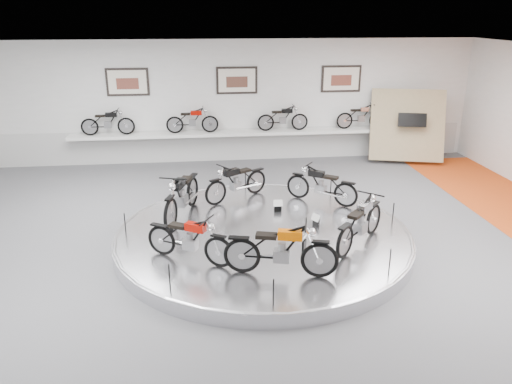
{
  "coord_description": "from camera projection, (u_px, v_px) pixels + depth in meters",
  "views": [
    {
      "loc": [
        -1.32,
        -9.55,
        4.8
      ],
      "look_at": [
        -0.12,
        0.6,
        1.11
      ],
      "focal_mm": 35.0,
      "sensor_mm": 36.0,
      "label": 1
    }
  ],
  "objects": [
    {
      "name": "shelf_bike_d",
      "position": [
        361.0,
        118.0,
        16.93
      ],
      "size": [
        1.22,
        0.43,
        0.73
      ],
      "primitive_type": null,
      "color": "#ADAEB3",
      "rests_on": "shelf"
    },
    {
      "name": "shelf_bike_a",
      "position": [
        108.0,
        124.0,
        16.01
      ],
      "size": [
        1.22,
        0.43,
        0.73
      ],
      "primitive_type": null,
      "color": "black",
      "rests_on": "shelf"
    },
    {
      "name": "poster_left",
      "position": [
        128.0,
        82.0,
        15.89
      ],
      "size": [
        1.35,
        0.06,
        0.88
      ],
      "primitive_type": "cube",
      "color": "silver",
      "rests_on": "wall_back"
    },
    {
      "name": "bike_a",
      "position": [
        322.0,
        185.0,
        12.36
      ],
      "size": [
        1.63,
        1.4,
        0.94
      ],
      "primitive_type": null,
      "rotation": [
        0.0,
        0.0,
        2.51
      ],
      "color": "black",
      "rests_on": "display_platform"
    },
    {
      "name": "shelf_bike_c",
      "position": [
        283.0,
        120.0,
        16.64
      ],
      "size": [
        1.22,
        0.43,
        0.73
      ],
      "primitive_type": null,
      "color": "black",
      "rests_on": "shelf"
    },
    {
      "name": "shelf",
      "position": [
        238.0,
        133.0,
        16.61
      ],
      "size": [
        11.0,
        0.55,
        0.1
      ],
      "primitive_type": "cube",
      "color": "silver",
      "rests_on": "wall_back"
    },
    {
      "name": "dado_band",
      "position": [
        238.0,
        144.0,
        17.03
      ],
      "size": [
        15.68,
        0.04,
        1.1
      ],
      "primitive_type": "cube",
      "color": "#BCBCBA",
      "rests_on": "floor"
    },
    {
      "name": "floor",
      "position": [
        265.0,
        250.0,
        10.69
      ],
      "size": [
        16.0,
        16.0,
        0.0
      ],
      "primitive_type": "plane",
      "color": "#505053",
      "rests_on": "ground"
    },
    {
      "name": "ceiling",
      "position": [
        266.0,
        57.0,
        9.33
      ],
      "size": [
        16.0,
        16.0,
        0.0
      ],
      "primitive_type": "plane",
      "rotation": [
        3.14,
        0.0,
        0.0
      ],
      "color": "white",
      "rests_on": "wall_back"
    },
    {
      "name": "bike_c",
      "position": [
        182.0,
        195.0,
        11.42
      ],
      "size": [
        1.22,
        2.02,
        1.12
      ],
      "primitive_type": null,
      "rotation": [
        0.0,
        0.0,
        4.4
      ],
      "color": "black",
      "rests_on": "display_platform"
    },
    {
      "name": "bike_d",
      "position": [
        189.0,
        239.0,
        9.43
      ],
      "size": [
        1.65,
        1.28,
        0.93
      ],
      "primitive_type": null,
      "rotation": [
        0.0,
        0.0,
        5.75
      ],
      "color": "#980B02",
      "rests_on": "display_platform"
    },
    {
      "name": "shelf_bike_b",
      "position": [
        192.0,
        122.0,
        16.31
      ],
      "size": [
        1.22,
        0.43,
        0.73
      ],
      "primitive_type": null,
      "color": "#980B02",
      "rests_on": "shelf"
    },
    {
      "name": "poster_right",
      "position": [
        341.0,
        79.0,
        16.66
      ],
      "size": [
        1.35,
        0.06,
        0.88
      ],
      "primitive_type": "cube",
      "color": "silver",
      "rests_on": "wall_back"
    },
    {
      "name": "platform_rim",
      "position": [
        263.0,
        232.0,
        10.88
      ],
      "size": [
        6.4,
        6.4,
        0.1
      ],
      "primitive_type": "torus",
      "color": "#B2B2BA",
      "rests_on": "display_platform"
    },
    {
      "name": "poster_center",
      "position": [
        237.0,
        80.0,
        16.28
      ],
      "size": [
        1.35,
        0.06,
        0.88
      ],
      "primitive_type": "cube",
      "color": "silver",
      "rests_on": "wall_back"
    },
    {
      "name": "wall_back",
      "position": [
        237.0,
        102.0,
        16.55
      ],
      "size": [
        16.0,
        0.0,
        16.0
      ],
      "primitive_type": "plane",
      "rotation": [
        1.57,
        0.0,
        0.0
      ],
      "color": "white",
      "rests_on": "floor"
    },
    {
      "name": "bike_f",
      "position": [
        360.0,
        222.0,
        10.06
      ],
      "size": [
        1.61,
        1.69,
        1.02
      ],
      "primitive_type": null,
      "rotation": [
        0.0,
        0.0,
        7.12
      ],
      "color": "#ADAEB3",
      "rests_on": "display_platform"
    },
    {
      "name": "bike_e",
      "position": [
        281.0,
        249.0,
        8.89
      ],
      "size": [
        1.86,
        1.03,
        1.03
      ],
      "primitive_type": null,
      "rotation": [
        0.0,
        0.0,
        6.04
      ],
      "color": "#CF5900",
      "rests_on": "display_platform"
    },
    {
      "name": "display_panel",
      "position": [
        407.0,
        125.0,
        16.58
      ],
      "size": [
        2.56,
        1.52,
        2.3
      ],
      "primitive_type": "cube",
      "rotation": [
        -0.35,
        0.0,
        -0.26
      ],
      "color": "tan",
      "rests_on": "floor"
    },
    {
      "name": "display_platform",
      "position": [
        263.0,
        237.0,
        10.92
      ],
      "size": [
        6.4,
        6.4,
        0.3
      ],
      "primitive_type": "cylinder",
      "color": "silver",
      "rests_on": "floor"
    },
    {
      "name": "bike_b",
      "position": [
        236.0,
        181.0,
        12.58
      ],
      "size": [
        1.68,
        1.39,
        0.96
      ],
      "primitive_type": null,
      "rotation": [
        0.0,
        0.0,
        3.73
      ],
      "color": "black",
      "rests_on": "display_platform"
    }
  ]
}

